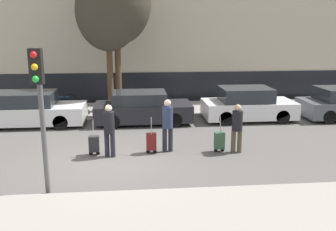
# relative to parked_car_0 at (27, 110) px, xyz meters

# --- Properties ---
(ground_plane) EXTENTS (80.00, 80.00, 0.00)m
(ground_plane) POSITION_rel_parked_car_0_xyz_m (3.58, -4.59, -0.66)
(ground_plane) COLOR #565451
(sidewalk_near) EXTENTS (28.00, 2.50, 0.12)m
(sidewalk_near) POSITION_rel_parked_car_0_xyz_m (3.58, -8.34, -0.60)
(sidewalk_near) COLOR gray
(sidewalk_near) RESTS_ON ground_plane
(sidewalk_far) EXTENTS (28.00, 3.00, 0.12)m
(sidewalk_far) POSITION_rel_parked_car_0_xyz_m (3.58, 2.41, -0.60)
(sidewalk_far) COLOR gray
(sidewalk_far) RESTS_ON ground_plane
(parked_car_0) EXTENTS (4.59, 1.88, 1.40)m
(parked_car_0) POSITION_rel_parked_car_0_xyz_m (0.00, 0.00, 0.00)
(parked_car_0) COLOR silver
(parked_car_0) RESTS_ON ground_plane
(parked_car_1) EXTENTS (4.07, 1.87, 1.35)m
(parked_car_1) POSITION_rel_parked_car_0_xyz_m (4.76, -0.05, -0.02)
(parked_car_1) COLOR black
(parked_car_1) RESTS_ON ground_plane
(parked_car_2) EXTENTS (3.94, 1.91, 1.44)m
(parked_car_2) POSITION_rel_parked_car_0_xyz_m (9.38, 0.06, 0.01)
(parked_car_2) COLOR silver
(parked_car_2) RESTS_ON ground_plane
(pedestrian_left) EXTENTS (0.34, 0.34, 1.68)m
(pedestrian_left) POSITION_rel_parked_car_0_xyz_m (3.61, -4.24, 0.29)
(pedestrian_left) COLOR #23232D
(pedestrian_left) RESTS_ON ground_plane
(trolley_left) EXTENTS (0.34, 0.29, 1.17)m
(trolley_left) POSITION_rel_parked_car_0_xyz_m (3.10, -4.04, -0.29)
(trolley_left) COLOR #262628
(trolley_left) RESTS_ON ground_plane
(pedestrian_center) EXTENTS (0.35, 0.34, 1.75)m
(pedestrian_center) POSITION_rel_parked_car_0_xyz_m (5.47, -3.93, 0.34)
(pedestrian_center) COLOR #23232D
(pedestrian_center) RESTS_ON ground_plane
(trolley_center) EXTENTS (0.34, 0.29, 1.20)m
(trolley_center) POSITION_rel_parked_car_0_xyz_m (4.93, -4.03, -0.27)
(trolley_center) COLOR maroon
(trolley_center) RESTS_ON ground_plane
(pedestrian_right) EXTENTS (0.34, 0.34, 1.61)m
(pedestrian_right) POSITION_rel_parked_car_0_xyz_m (7.70, -4.23, 0.25)
(pedestrian_right) COLOR #4C4233
(pedestrian_right) RESTS_ON ground_plane
(trolley_right) EXTENTS (0.34, 0.29, 1.20)m
(trolley_right) POSITION_rel_parked_car_0_xyz_m (7.17, -4.11, -0.27)
(trolley_right) COLOR #335138
(trolley_right) RESTS_ON ground_plane
(traffic_light) EXTENTS (0.28, 0.47, 3.56)m
(traffic_light) POSITION_rel_parked_car_0_xyz_m (2.23, -6.95, 1.89)
(traffic_light) COLOR #515154
(traffic_light) RESTS_ON ground_plane
(parked_bicycle) EXTENTS (1.77, 0.06, 0.96)m
(parked_bicycle) POSITION_rel_parked_car_0_xyz_m (0.77, 2.70, -0.17)
(parked_bicycle) COLOR black
(parked_bicycle) RESTS_ON sidewalk_far
(bare_tree_near_crossing) EXTENTS (3.20, 3.20, 6.98)m
(bare_tree_near_crossing) POSITION_rel_parked_car_0_xyz_m (3.71, 2.14, 4.46)
(bare_tree_near_crossing) COLOR #4C3826
(bare_tree_near_crossing) RESTS_ON sidewalk_far
(bare_tree_down_street) EXTENTS (2.91, 2.91, 6.35)m
(bare_tree_down_street) POSITION_rel_parked_car_0_xyz_m (3.33, 1.96, 4.01)
(bare_tree_down_street) COLOR #4C3826
(bare_tree_down_street) RESTS_ON sidewalk_far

